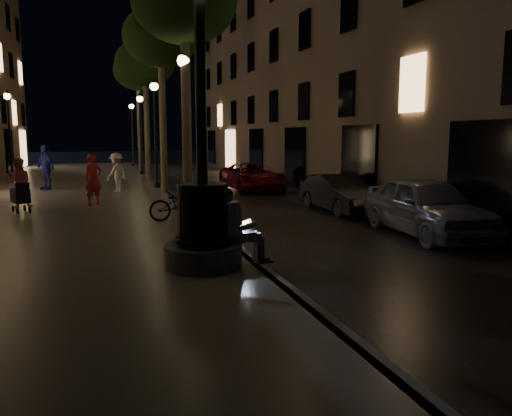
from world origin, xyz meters
name	(u,v)px	position (x,y,z in m)	size (l,w,h in m)	color
ground	(167,194)	(0.00, 15.00, 0.00)	(120.00, 120.00, 0.00)	black
cobble_lane	(234,192)	(3.00, 15.00, 0.01)	(6.00, 45.00, 0.02)	black
promenade	(68,195)	(-4.00, 15.00, 0.10)	(8.00, 45.00, 0.20)	slate
curb_strip	(167,192)	(0.00, 15.00, 0.10)	(0.25, 45.00, 0.20)	#59595B
building_right	(346,40)	(10.00, 18.00, 7.50)	(8.00, 36.00, 15.00)	#78664B
fountain_lamppost	(203,211)	(-1.00, 2.00, 1.21)	(1.40, 1.40, 5.21)	#59595B
seated_man_laptop	(236,224)	(-0.39, 2.00, 0.94)	(1.04, 0.35, 1.41)	gray
tree_near	(184,3)	(-0.25, 8.00, 6.24)	(3.00, 3.00, 7.30)	#6B604C
tree_second	(161,38)	(-0.20, 14.00, 6.33)	(3.00, 3.00, 7.40)	#6B604C
tree_third	(145,64)	(-0.30, 20.00, 6.14)	(3.00, 3.00, 7.20)	#6B604C
tree_far	(138,72)	(-0.22, 26.00, 6.43)	(3.00, 3.00, 7.50)	#6B604C
lamp_curb_a	(185,111)	(-0.30, 8.00, 3.24)	(0.36, 0.36, 4.81)	black
lamp_curb_b	(155,119)	(-0.30, 16.00, 3.24)	(0.36, 0.36, 4.81)	black
lamp_curb_c	(141,123)	(-0.30, 24.00, 3.24)	(0.36, 0.36, 4.81)	black
lamp_curb_d	(132,126)	(-0.30, 32.00, 3.24)	(0.36, 0.36, 4.81)	black
lamp_left_c	(9,122)	(-7.40, 24.00, 3.24)	(0.36, 0.36, 4.81)	black
stroller	(20,196)	(-5.06, 9.86, 0.72)	(0.66, 1.02, 1.04)	black
car_front	(426,206)	(5.20, 4.06, 0.75)	(1.78, 4.41, 1.50)	#96979D
car_second	(339,194)	(4.84, 8.20, 0.62)	(1.32, 3.78, 1.25)	black
car_third	(252,177)	(4.00, 15.36, 0.64)	(2.12, 4.60, 1.28)	maroon
pedestrian_red	(94,180)	(-2.94, 10.90, 1.07)	(0.63, 0.41, 1.73)	red
pedestrian_pink	(19,183)	(-5.25, 11.01, 1.01)	(0.79, 0.62, 1.63)	#DF7687
pedestrian_white	(117,173)	(-2.06, 14.73, 1.01)	(1.04, 0.60, 1.61)	white
pedestrian_blue	(45,167)	(-4.97, 16.63, 1.16)	(1.13, 0.47, 1.93)	navy
bicycle	(181,204)	(-0.62, 7.00, 0.66)	(0.61, 1.76, 0.92)	black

